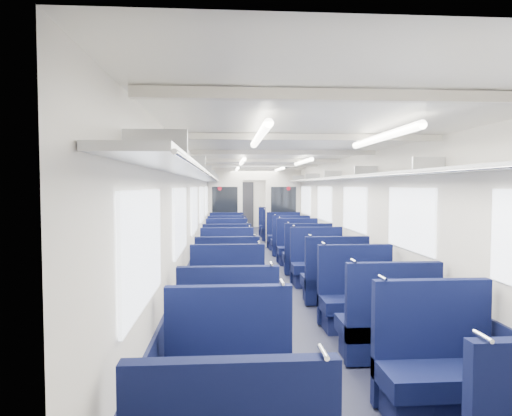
{
  "coord_description": "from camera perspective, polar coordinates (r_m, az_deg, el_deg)",
  "views": [
    {
      "loc": [
        -0.85,
        -10.34,
        1.82
      ],
      "look_at": [
        -0.05,
        1.1,
        1.24
      ],
      "focal_mm": 30.64,
      "sensor_mm": 36.0,
      "label": 1
    }
  ],
  "objects": [
    {
      "name": "seat_15",
      "position": [
        10.29,
        5.49,
        -5.44
      ],
      "size": [
        0.97,
        0.54,
        1.09
      ],
      "color": "#0C123A",
      "rests_on": "floor"
    },
    {
      "name": "luggage_rack_right",
      "position": [
        10.54,
        7.32,
        3.68
      ],
      "size": [
        0.36,
        17.4,
        0.18
      ],
      "color": "#B2B5BA",
      "rests_on": "wall_right"
    },
    {
      "name": "seat_18",
      "position": [
        12.53,
        -3.87,
        -3.93
      ],
      "size": [
        0.97,
        0.54,
        1.09
      ],
      "color": "#0C123A",
      "rests_on": "floor"
    },
    {
      "name": "end_door",
      "position": [
        19.32,
        -1.45,
        0.45
      ],
      "size": [
        0.75,
        0.06,
        2.0
      ],
      "primitive_type": "cube",
      "color": "black",
      "rests_on": "floor"
    },
    {
      "name": "seat_23",
      "position": [
        15.76,
        2.16,
        -2.53
      ],
      "size": [
        0.97,
        0.54,
        1.09
      ],
      "color": "#0C123A",
      "rests_on": "floor"
    },
    {
      "name": "seat_20",
      "position": [
        14.49,
        -3.88,
        -3.01
      ],
      "size": [
        0.97,
        0.54,
        1.09
      ],
      "color": "#0C123A",
      "rests_on": "floor"
    },
    {
      "name": "seat_16",
      "position": [
        11.39,
        -3.85,
        -4.62
      ],
      "size": [
        0.97,
        0.54,
        1.09
      ],
      "color": "#0C123A",
      "rests_on": "floor"
    },
    {
      "name": "bulkhead",
      "position": [
        13.04,
        -0.24,
        0.3
      ],
      "size": [
        2.8,
        0.1,
        2.35
      ],
      "color": "beige",
      "rests_on": "floor"
    },
    {
      "name": "seat_6",
      "position": [
        5.75,
        -3.72,
        -12.1
      ],
      "size": [
        0.97,
        0.54,
        1.09
      ],
      "color": "#0C123A",
      "rests_on": "floor"
    },
    {
      "name": "ceiling",
      "position": [
        10.39,
        0.73,
        5.8
      ],
      "size": [
        2.8,
        18.0,
        0.01
      ],
      "primitive_type": "cube",
      "color": "silver",
      "rests_on": "wall_left"
    },
    {
      "name": "dado_right",
      "position": [
        10.68,
        8.17,
        -5.06
      ],
      "size": [
        0.03,
        17.9,
        0.7
      ],
      "primitive_type": "cube",
      "color": "black",
      "rests_on": "floor"
    },
    {
      "name": "wall_far",
      "position": [
        19.37,
        -1.46,
        0.97
      ],
      "size": [
        2.8,
        0.02,
        2.35
      ],
      "primitive_type": "cube",
      "color": "beige",
      "rests_on": "floor"
    },
    {
      "name": "seat_11",
      "position": [
        8.17,
        8.03,
        -7.63
      ],
      "size": [
        0.97,
        0.54,
        1.09
      ],
      "color": "#0C123A",
      "rests_on": "floor"
    },
    {
      "name": "seat_5",
      "position": [
        4.9,
        16.85,
        -14.89
      ],
      "size": [
        0.97,
        0.54,
        1.09
      ],
      "color": "#0C123A",
      "rests_on": "floor"
    },
    {
      "name": "wall_right",
      "position": [
        10.6,
        8.29,
        -0.64
      ],
      "size": [
        0.02,
        18.0,
        2.35
      ],
      "primitive_type": "cube",
      "color": "beige",
      "rests_on": "floor"
    },
    {
      "name": "wall_left",
      "position": [
        10.37,
        -7.01,
        -0.71
      ],
      "size": [
        0.02,
        18.0,
        2.35
      ],
      "primitive_type": "cube",
      "color": "beige",
      "rests_on": "floor"
    },
    {
      "name": "seat_22",
      "position": [
        15.6,
        -3.89,
        -2.59
      ],
      "size": [
        0.97,
        0.54,
        1.09
      ],
      "color": "#0C123A",
      "rests_on": "floor"
    },
    {
      "name": "dado_left",
      "position": [
        10.46,
        -6.9,
        -5.23
      ],
      "size": [
        0.03,
        17.9,
        0.7
      ],
      "primitive_type": "cube",
      "color": "black",
      "rests_on": "floor"
    },
    {
      "name": "seat_7",
      "position": [
        5.86,
        13.12,
        -11.9
      ],
      "size": [
        0.97,
        0.54,
        1.09
      ],
      "color": "#0C123A",
      "rests_on": "floor"
    },
    {
      "name": "seat_14",
      "position": [
        10.22,
        -3.84,
        -5.49
      ],
      "size": [
        0.97,
        0.54,
        1.09
      ],
      "color": "#0C123A",
      "rests_on": "floor"
    },
    {
      "name": "seat_3",
      "position": [
        3.98,
        22.68,
        -19.29
      ],
      "size": [
        0.97,
        0.54,
        1.09
      ],
      "color": "#0C123A",
      "rests_on": "floor"
    },
    {
      "name": "seat_19",
      "position": [
        12.68,
        3.67,
        -3.85
      ],
      "size": [
        0.97,
        0.54,
        1.09
      ],
      "color": "#0C123A",
      "rests_on": "floor"
    },
    {
      "name": "luggage_rack_left",
      "position": [
        10.35,
        -6.0,
        3.71
      ],
      "size": [
        0.36,
        17.4,
        0.18
      ],
      "color": "#B2B5BA",
      "rests_on": "wall_left"
    },
    {
      "name": "seat_10",
      "position": [
        7.99,
        -3.8,
        -7.84
      ],
      "size": [
        0.97,
        0.54,
        1.09
      ],
      "color": "#0C123A",
      "rests_on": "floor"
    },
    {
      "name": "seat_2",
      "position": [
        3.51,
        -3.53,
        -22.19
      ],
      "size": [
        0.97,
        0.54,
        1.09
      ],
      "color": "#0C123A",
      "rests_on": "floor"
    },
    {
      "name": "windows",
      "position": [
        9.93,
        0.94,
        0.57
      ],
      "size": [
        2.78,
        15.6,
        0.75
      ],
      "color": "white",
      "rests_on": "wall_left"
    },
    {
      "name": "ceiling_fittings",
      "position": [
        10.13,
        0.85,
        5.53
      ],
      "size": [
        2.7,
        16.06,
        0.11
      ],
      "color": "beige",
      "rests_on": "ceiling"
    },
    {
      "name": "seat_8",
      "position": [
        6.85,
        -3.77,
        -9.66
      ],
      "size": [
        0.97,
        0.54,
        1.09
      ],
      "color": "#0C123A",
      "rests_on": "floor"
    },
    {
      "name": "seat_13",
      "position": [
        9.17,
        6.68,
        -6.47
      ],
      "size": [
        0.97,
        0.54,
        1.09
      ],
      "color": "#0C123A",
      "rests_on": "floor"
    },
    {
      "name": "seat_21",
      "position": [
        14.55,
        2.68,
        -2.98
      ],
      "size": [
        0.97,
        0.54,
        1.09
      ],
      "color": "#0C123A",
      "rests_on": "floor"
    },
    {
      "name": "seat_4",
      "position": [
        4.51,
        -3.65,
        -16.37
      ],
      "size": [
        0.97,
        0.54,
        1.09
      ],
      "color": "#0C123A",
      "rests_on": "floor"
    },
    {
      "name": "floor",
      "position": [
        10.53,
        0.72,
        -7.07
      ],
      "size": [
        2.8,
        18.0,
        0.01
      ],
      "primitive_type": "cube",
      "color": "black",
      "rests_on": "ground"
    },
    {
      "name": "seat_12",
      "position": [
        9.0,
        -3.82,
        -6.63
      ],
      "size": [
        0.97,
        0.54,
        1.09
      ],
      "color": "#0C123A",
      "rests_on": "floor"
    },
    {
      "name": "seat_9",
      "position": [
        6.97,
        10.2,
        -9.47
      ],
      "size": [
        0.97,
        0.54,
        1.09
      ],
      "color": "#0C123A",
      "rests_on": "floor"
    },
    {
      "name": "seat_17",
      "position": [
        11.47,
        4.49,
        -4.57
      ],
      "size": [
        0.97,
        0.54,
        1.09
      ],
      "color": "#0C123A",
      "rests_on": "floor"
    }
  ]
}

